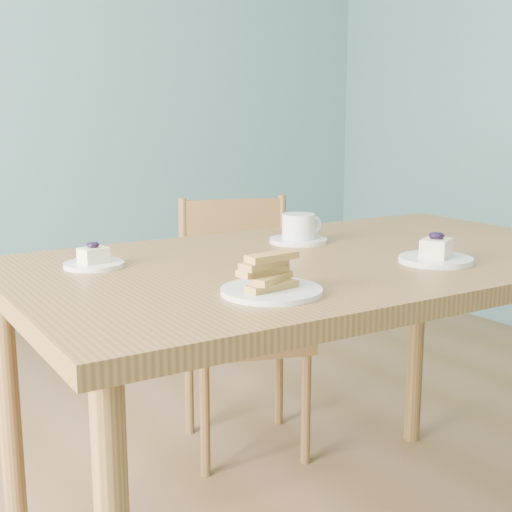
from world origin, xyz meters
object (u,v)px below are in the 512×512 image
coffee_cup (299,230)px  biscotti_plate (272,281)px  dining_chair (242,323)px  cheesecake_plate_near (436,255)px  dining_table (323,288)px  cheesecake_plate_far (94,261)px

coffee_cup → biscotti_plate: size_ratio=0.78×
dining_chair → cheesecake_plate_near: (-0.02, -0.88, 0.40)m
dining_chair → coffee_cup: coffee_cup is taller
dining_table → biscotti_plate: 0.41m
cheesecake_plate_far → coffee_cup: coffee_cup is taller
dining_table → cheesecake_plate_far: (-0.52, 0.21, 0.10)m
dining_table → biscotti_plate: bearing=-142.0°
biscotti_plate → cheesecake_plate_far: bearing=114.4°
coffee_cup → biscotti_plate: biscotti_plate is taller
biscotti_plate → coffee_cup: bearing=46.9°
dining_chair → biscotti_plate: size_ratio=4.33×
cheesecake_plate_near → biscotti_plate: (-0.50, -0.02, 0.01)m
cheesecake_plate_near → coffee_cup: coffee_cup is taller
cheesecake_plate_near → biscotti_plate: 0.50m
dining_table → coffee_cup: (0.07, 0.19, 0.12)m
cheesecake_plate_near → dining_chair: bearing=89.0°
cheesecake_plate_far → coffee_cup: (0.59, -0.02, 0.02)m
dining_chair → coffee_cup: size_ratio=5.55×
dining_chair → coffee_cup: bearing=-84.6°
dining_chair → cheesecake_plate_near: cheesecake_plate_near is taller
coffee_cup → dining_chair: bearing=85.2°
cheesecake_plate_near → cheesecake_plate_far: size_ratio=1.26×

